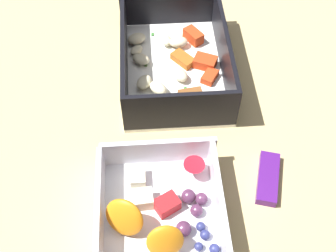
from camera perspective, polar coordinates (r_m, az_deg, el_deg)
table_surface at (r=57.35cm, az=-1.03°, el=-3.04°), size 80.00×80.00×2.00cm
pasta_container at (r=63.35cm, az=0.77°, el=8.43°), size 23.13×17.12×6.89cm
fruit_bowl at (r=49.91cm, az=-1.00°, el=-11.04°), size 16.76×15.54×5.36cm
candy_bar at (r=54.49cm, az=12.98°, el=-6.70°), size 7.31×3.55×1.20cm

